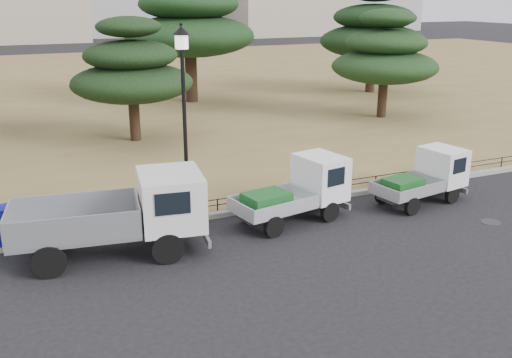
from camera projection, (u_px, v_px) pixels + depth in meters
name	position (u px, v px, depth m)	size (l,w,h in m)	color
ground	(285.00, 243.00, 16.10)	(220.00, 220.00, 0.00)	black
lawn	(102.00, 87.00, 42.72)	(120.00, 56.00, 0.15)	olive
curb	(248.00, 210.00, 18.34)	(120.00, 0.25, 0.16)	gray
truck_large	(121.00, 212.00, 15.05)	(5.19, 2.61, 2.17)	black
truck_kei_front	(298.00, 190.00, 17.50)	(3.82, 2.14, 1.91)	black
truck_kei_rear	(425.00, 177.00, 19.06)	(3.51, 1.94, 1.74)	black
street_lamp	(183.00, 91.00, 16.66)	(0.51, 0.51, 5.68)	black
pipe_fence	(247.00, 198.00, 18.36)	(38.00, 0.04, 0.40)	black
manhole	(491.00, 222.00, 17.55)	(0.60, 0.60, 0.01)	#2D2D30
pine_center_left	(131.00, 70.00, 25.86)	(5.55, 5.55, 5.65)	black
pine_center_right	(189.00, 22.00, 35.10)	(8.07, 8.07, 8.56)	black
pine_east_near	(385.00, 56.00, 30.98)	(5.79, 5.79, 5.85)	black
pine_east_far	(373.00, 30.00, 39.03)	(7.28, 7.28, 7.31)	black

